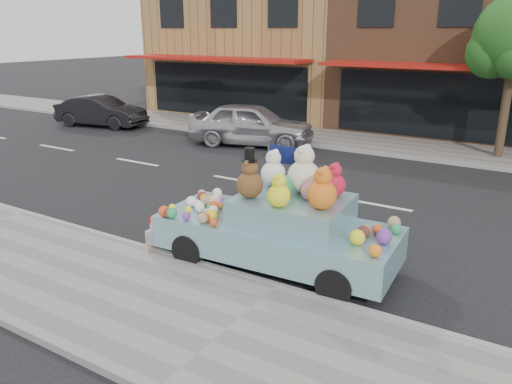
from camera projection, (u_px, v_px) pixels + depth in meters
The scene contains 10 objects.
ground at pixel (376, 205), 12.30m from camera, with size 120.00×120.00×0.00m, color black.
near_sidewalk at pixel (227, 333), 7.00m from camera, with size 60.00×3.00×0.12m, color gray.
far_sidewalk at pixel (435, 151), 17.56m from camera, with size 60.00×3.00×0.12m, color gray.
near_kerb at pixel (278, 287), 8.22m from camera, with size 60.00×0.12×0.13m, color gray.
far_kerb at pixel (425, 159), 16.34m from camera, with size 60.00×0.12×0.13m, color gray.
storefront_left at pixel (268, 39), 25.84m from camera, with size 10.00×9.80×7.30m.
storefront_mid at pixel (474, 42), 20.90m from camera, with size 10.00×9.80×7.30m.
car_silver at pixel (252, 124), 18.45m from camera, with size 1.86×4.62×1.57m, color #AFAFB4.
car_dark at pixel (101, 111), 22.11m from camera, with size 1.43×4.09×1.35m, color black.
art_car at pixel (278, 224), 8.91m from camera, with size 4.56×1.97×2.23m.
Camera 1 is at (3.49, -11.45, 4.11)m, focal length 35.00 mm.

